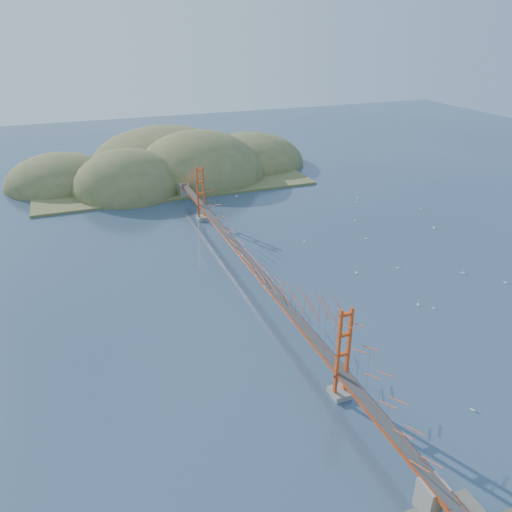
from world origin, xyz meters
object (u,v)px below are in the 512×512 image
object	(u,v)px
sailboat_1	(398,267)
sailboat_0	(418,304)
bridge	(249,242)
sailboat_2	(463,273)

from	to	relation	value
sailboat_1	sailboat_0	xyz separation A→B (m)	(-4.49, -11.57, -0.01)
bridge	sailboat_0	xyz separation A→B (m)	(21.31, -16.68, -6.87)
sailboat_1	sailboat_0	distance (m)	12.41
sailboat_1	sailboat_2	xyz separation A→B (m)	(9.15, -5.77, 0.01)
sailboat_1	sailboat_2	distance (m)	10.82
bridge	sailboat_2	world-z (taller)	bridge
bridge	sailboat_0	size ratio (longest dim) A/B	154.41
sailboat_1	sailboat_2	bearing A→B (deg)	-32.25
sailboat_2	sailboat_1	bearing A→B (deg)	147.75
sailboat_0	sailboat_2	world-z (taller)	sailboat_2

